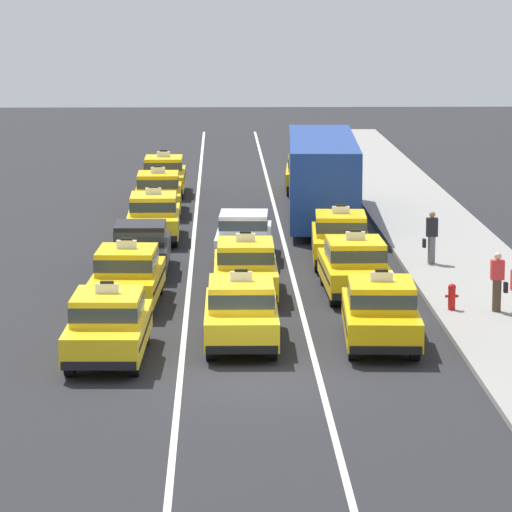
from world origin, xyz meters
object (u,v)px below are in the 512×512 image
at_px(taxi_right_second, 355,266).
at_px(pedestrian_mid_block, 431,237).
at_px(taxi_left_fourth, 154,216).
at_px(taxi_right_fifth, 307,172).
at_px(taxi_left_second, 127,275).
at_px(sedan_center_third, 244,234).
at_px(taxi_left_fifth, 158,192).
at_px(taxi_center_second, 245,268).
at_px(taxi_right_third, 340,237).
at_px(sedan_left_third, 141,246).
at_px(fire_hydrant, 452,295).
at_px(taxi_center_nearest, 241,311).
at_px(pedestrian_trailing, 498,282).
at_px(taxi_left_sixth, 164,175).
at_px(bus_right_fourth, 322,174).
at_px(taxi_right_nearest, 381,311).
at_px(taxi_left_nearest, 108,324).

height_order(taxi_right_second, pedestrian_mid_block, taxi_right_second).
height_order(taxi_left_fourth, taxi_right_fifth, same).
distance_m(taxi_left_second, sedan_center_third, 7.95).
bearing_deg(taxi_left_second, taxi_left_fourth, 88.64).
xyz_separation_m(taxi_left_fifth, pedestrian_mid_block, (9.20, -11.77, 0.12)).
xyz_separation_m(taxi_center_second, taxi_right_fifth, (3.13, 22.75, 0.00)).
bearing_deg(taxi_left_fifth, taxi_right_third, -59.80).
bearing_deg(sedan_center_third, sedan_left_third, -146.65).
bearing_deg(taxi_right_third, taxi_right_fifth, 90.20).
bearing_deg(fire_hydrant, taxi_left_fifth, 115.09).
height_order(sedan_center_third, pedestrian_mid_block, pedestrian_mid_block).
height_order(taxi_left_fourth, taxi_center_nearest, same).
bearing_deg(taxi_right_third, taxi_left_fifth, 120.20).
bearing_deg(taxi_left_fourth, taxi_right_second, -57.41).
bearing_deg(sedan_left_third, fire_hydrant, -36.03).
distance_m(taxi_left_fourth, pedestrian_trailing, 16.14).
relative_size(taxi_left_fifth, fire_hydrant, 6.28).
bearing_deg(taxi_left_fifth, taxi_left_second, -90.60).
distance_m(taxi_left_fourth, taxi_center_second, 10.47).
bearing_deg(sedan_center_third, pedestrian_mid_block, -15.25).
relative_size(taxi_right_fifth, pedestrian_mid_block, 2.76).
xyz_separation_m(sedan_left_third, taxi_left_fourth, (0.15, 6.09, 0.03)).
bearing_deg(taxi_left_sixth, sedan_left_third, -90.25).
height_order(taxi_right_third, pedestrian_mid_block, taxi_right_third).
xyz_separation_m(taxi_left_fourth, taxi_left_sixth, (-0.07, 11.97, 0.00)).
height_order(taxi_left_sixth, taxi_center_second, same).
height_order(taxi_center_second, bus_right_fourth, bus_right_fourth).
xyz_separation_m(taxi_left_second, taxi_right_nearest, (6.62, -4.89, 0.00)).
height_order(taxi_left_nearest, taxi_center_nearest, same).
bearing_deg(taxi_right_second, taxi_right_fifth, 90.15).
xyz_separation_m(taxi_left_fifth, taxi_right_nearest, (6.44, -22.21, 0.00)).
height_order(taxi_center_nearest, sedan_center_third, taxi_center_nearest).
relative_size(taxi_right_second, pedestrian_mid_block, 2.72).
relative_size(taxi_center_nearest, pedestrian_mid_block, 2.71).
bearing_deg(sedan_center_third, pedestrian_trailing, -52.63).
bearing_deg(taxi_left_second, sedan_left_third, 88.69).
distance_m(taxi_left_sixth, taxi_center_second, 22.20).
distance_m(taxi_right_fifth, pedestrian_mid_block, 18.52).
bearing_deg(pedestrian_mid_block, pedestrian_trailing, -83.86).
bearing_deg(taxi_right_third, sedan_left_third, -167.73).
xyz_separation_m(taxi_left_second, taxi_right_fifth, (6.47, 23.85, 0.00)).
bearing_deg(taxi_left_second, fire_hydrant, -8.95).
distance_m(taxi_left_fourth, taxi_center_nearest, 16.13).
distance_m(sedan_left_third, taxi_right_second, 7.41).
bearing_deg(taxi_center_nearest, taxi_right_second, 60.73).
bearing_deg(taxi_right_nearest, taxi_left_sixth, 102.94).
bearing_deg(taxi_left_second, taxi_right_nearest, -36.44).
distance_m(taxi_left_nearest, taxi_right_second, 10.00).
bearing_deg(taxi_right_second, sedan_left_third, 149.94).
distance_m(taxi_left_fifth, fire_hydrant, 20.69).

